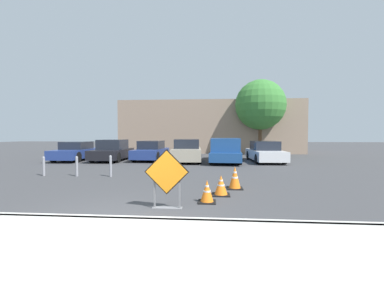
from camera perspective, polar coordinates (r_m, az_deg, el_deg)
The scene contains 18 objects.
ground_plane at distance 15.41m, azimuth -3.37°, elevation -4.76°, with size 96.00×96.00×0.00m, color #3D3D3F.
sidewalk_strip at distance 4.76m, azimuth -23.76°, elevation -20.12°, with size 30.02×2.56×0.14m.
curb_lip at distance 5.84m, azimuth -17.58°, elevation -15.77°, with size 30.02×0.20×0.14m.
road_closed_sign at distance 6.45m, azimuth -5.64°, elevation -7.25°, with size 1.12×0.20×1.49m.
traffic_cone_nearest at distance 7.13m, azimuth 3.35°, elevation -10.52°, with size 0.48×0.48×0.61m.
traffic_cone_second at distance 7.97m, azimuth 6.45°, elevation -9.15°, with size 0.54×0.54×0.61m.
traffic_cone_third at distance 8.94m, azimuth 9.49°, elevation -7.41°, with size 0.53×0.53×0.77m.
parked_car_nearest at distance 20.10m, azimuth -24.36°, elevation -1.52°, with size 1.93×4.38×1.33m.
parked_car_second at distance 18.99m, azimuth -17.28°, elevation -1.49°, with size 1.98×4.20×1.48m.
parked_car_third at distance 18.66m, azimuth -9.10°, elevation -1.57°, with size 1.97×4.22×1.39m.
parked_car_fourth at distance 17.64m, azimuth -1.15°, elevation -1.60°, with size 2.17×4.74×1.52m.
pickup_truck at distance 17.22m, azimuth 7.49°, elevation -1.62°, with size 2.24×5.65×1.61m.
parked_car_fifth at distance 18.09m, azimuth 15.90°, elevation -1.76°, with size 2.07×4.55×1.40m.
bollard_nearest at distance 11.81m, azimuth -17.64°, elevation -4.56°, with size 0.12×0.12×0.94m.
bollard_second at distance 12.47m, azimuth -24.23°, elevation -4.40°, with size 0.12×0.12×0.89m.
bollard_third at distance 13.28m, azimuth -30.08°, elevation -4.16°, with size 0.12×0.12×0.87m.
building_facade_backdrop at distance 26.93m, azimuth 4.10°, elevation 3.74°, with size 18.02×5.00×5.18m.
street_tree_behind_lot at distance 24.30m, azimuth 14.94°, elevation 8.39°, with size 4.53×4.53×6.79m.
Camera 1 is at (2.12, -5.15, 1.86)m, focal length 24.00 mm.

